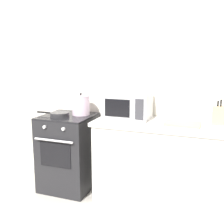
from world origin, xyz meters
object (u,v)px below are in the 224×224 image
stove (69,152)px  stock_pot (81,105)px  knife_block (219,115)px  microwave (127,106)px  frying_pan (59,114)px  cutting_board (183,124)px

stove → stock_pot: (0.14, 0.09, 0.58)m
stove → knife_block: (1.69, 0.14, 0.56)m
microwave → knife_block: (0.96, 0.06, -0.05)m
frying_pan → knife_block: (1.75, 0.23, 0.07)m
stove → cutting_board: (1.35, 0.00, 0.47)m
stove → knife_block: knife_block is taller
stock_pot → cutting_board: bearing=-4.2°
cutting_board → frying_pan: bearing=-176.2°
microwave → cutting_board: 0.64m
frying_pan → cutting_board: frying_pan is taller
microwave → cutting_board: bearing=-7.1°
stock_pot → cutting_board: size_ratio=0.84×
frying_pan → microwave: (0.79, 0.17, 0.12)m
stove → stock_pot: size_ratio=3.04×
stove → stock_pot: 0.60m
stove → microwave: (0.73, 0.08, 0.61)m
cutting_board → stock_pot: bearing=175.8°
stove → cutting_board: 1.43m
stock_pot → knife_block: bearing=1.9°
frying_pan → knife_block: size_ratio=1.62×
stock_pot → microwave: bearing=-1.1°
frying_pan → stock_pot: bearing=43.0°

